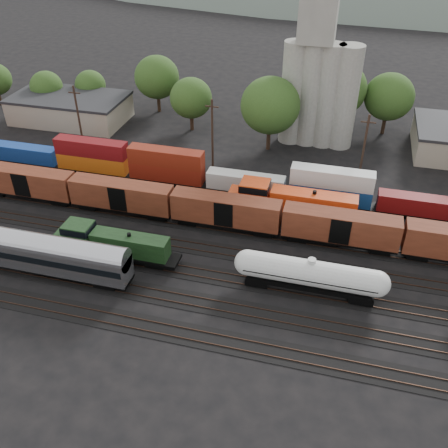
% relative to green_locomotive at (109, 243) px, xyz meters
% --- Properties ---
extents(ground, '(600.00, 600.00, 0.00)m').
position_rel_green_locomotive_xyz_m(ground, '(17.95, 5.00, -2.50)').
color(ground, black).
extents(tracks, '(180.00, 33.20, 0.20)m').
position_rel_green_locomotive_xyz_m(tracks, '(17.95, 5.00, -2.46)').
color(tracks, black).
rests_on(tracks, ground).
extents(green_locomotive, '(16.55, 2.92, 4.38)m').
position_rel_green_locomotive_xyz_m(green_locomotive, '(0.00, 0.00, 0.00)').
color(green_locomotive, black).
rests_on(green_locomotive, ground).
extents(tank_car_a, '(17.97, 3.22, 4.71)m').
position_rel_green_locomotive_xyz_m(tank_car_a, '(25.32, 0.00, 0.29)').
color(tank_car_a, silver).
rests_on(tank_car_a, ground).
extents(passenger_coach, '(25.09, 3.09, 5.70)m').
position_rel_green_locomotive_xyz_m(passenger_coach, '(-7.69, -5.00, 0.97)').
color(passenger_coach, silver).
rests_on(passenger_coach, ground).
extents(orange_locomotive, '(19.93, 3.32, 4.98)m').
position_rel_green_locomotive_xyz_m(orange_locomotive, '(20.60, 15.00, 0.31)').
color(orange_locomotive, black).
rests_on(orange_locomotive, ground).
extents(boxcar_string, '(122.80, 2.90, 4.20)m').
position_rel_green_locomotive_xyz_m(boxcar_string, '(4.97, 10.00, 0.61)').
color(boxcar_string, black).
rests_on(boxcar_string, ground).
extents(container_wall, '(183.64, 2.60, 5.80)m').
position_rel_green_locomotive_xyz_m(container_wall, '(29.35, 20.00, 0.28)').
color(container_wall, black).
rests_on(container_wall, ground).
extents(grain_silo, '(13.40, 5.00, 29.00)m').
position_rel_green_locomotive_xyz_m(grain_silo, '(21.24, 41.00, 8.75)').
color(grain_silo, gray).
rests_on(grain_silo, ground).
extents(industrial_sheds, '(119.38, 17.26, 5.10)m').
position_rel_green_locomotive_xyz_m(industrial_sheds, '(24.58, 40.25, 0.05)').
color(industrial_sheds, '#9E937F').
rests_on(industrial_sheds, ground).
extents(tree_band, '(168.02, 21.91, 13.91)m').
position_rel_green_locomotive_xyz_m(tree_band, '(14.43, 41.40, 4.86)').
color(tree_band, black).
rests_on(tree_band, ground).
extents(utility_poles, '(122.20, 0.36, 12.00)m').
position_rel_green_locomotive_xyz_m(utility_poles, '(17.95, 27.00, 3.71)').
color(utility_poles, black).
rests_on(utility_poles, ground).
extents(distant_hills, '(860.00, 286.00, 130.00)m').
position_rel_green_locomotive_xyz_m(distant_hills, '(41.87, 265.00, -23.07)').
color(distant_hills, '#59665B').
rests_on(distant_hills, ground).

